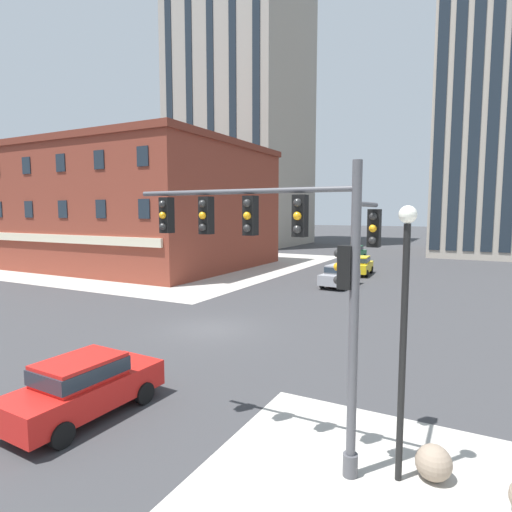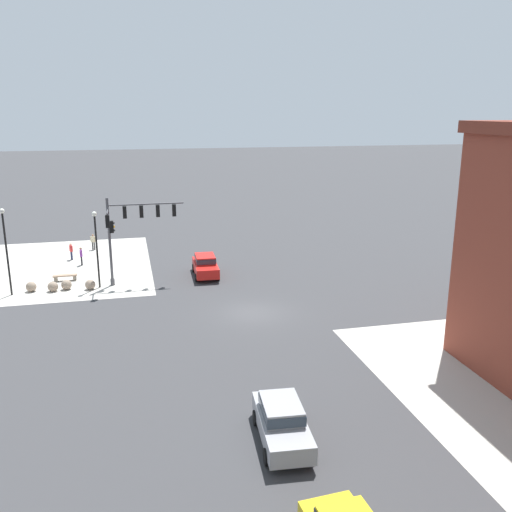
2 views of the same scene
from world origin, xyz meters
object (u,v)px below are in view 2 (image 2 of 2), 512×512
Objects in this scene: bollard_sphere_curb_c at (53,287)px; car_main_southbound_far at (282,420)px; bollard_sphere_curb_b at (66,285)px; pedestrian_near_bench at (81,255)px; traffic_signal_main at (128,226)px; street_lamp_corner_near at (96,241)px; bollard_sphere_curb_a at (90,285)px; bollard_sphere_curb_d at (31,287)px; pedestrian_at_curb at (71,250)px; pedestrian_walking_east at (93,241)px; bench_near_signal at (65,277)px; car_cross_eastbound at (205,265)px; street_lamp_mid_sidewalk at (6,243)px.

car_main_southbound_far is at bearing 116.94° from bollard_sphere_curb_c.
pedestrian_near_bench reaches higher than bollard_sphere_curb_b.
pedestrian_near_bench is 30.32m from car_main_southbound_far.
traffic_signal_main reaches higher than street_lamp_corner_near.
pedestrian_near_bench is 7.36m from street_lamp_corner_near.
bollard_sphere_curb_a is 4.21m from bollard_sphere_curb_d.
bollard_sphere_curb_a and bollard_sphere_curb_c have the same top height.
car_main_southbound_far is (-10.56, 30.84, 0.04)m from pedestrian_at_curb.
traffic_signal_main is 4.32× the size of pedestrian_at_curb.
bollard_sphere_curb_c is 12.38m from pedestrian_walking_east.
bench_near_signal is (0.31, -2.28, -0.05)m from bollard_sphere_curb_b.
pedestrian_walking_east is at bearing -100.76° from bollard_sphere_curb_c.
street_lamp_corner_near reaches higher than bench_near_signal.
traffic_signal_main is 8.89× the size of bollard_sphere_curb_a.
traffic_signal_main is 8.45m from pedestrian_near_bench.
bollard_sphere_curb_a reaches higher than bench_near_signal.
car_cross_eastbound is (-0.31, -23.27, 0.00)m from car_main_southbound_far.
bollard_sphere_curb_b is 5.13m from street_lamp_mid_sidewalk.
pedestrian_near_bench is 1.02× the size of pedestrian_walking_east.
car_main_southbound_far and car_cross_eastbound have the same top height.
pedestrian_at_curb reaches higher than bollard_sphere_curb_c.
bollard_sphere_curb_c is 1.58m from bollard_sphere_curb_d.
car_main_southbound_far is at bearing 108.91° from pedestrian_at_curb.
car_main_southbound_far reaches higher than bollard_sphere_curb_c.
bollard_sphere_curb_d is at bearing -1.56° from street_lamp_corner_near.
pedestrian_walking_east is 12.29m from street_lamp_corner_near.
street_lamp_mid_sidewalk is (3.74, 0.36, 3.50)m from bollard_sphere_curb_b.
bollard_sphere_curb_a is at bearing 176.80° from bollard_sphere_curb_c.
traffic_signal_main is 1.50× the size of car_cross_eastbound.
bollard_sphere_curb_a is at bearing 98.64° from pedestrian_near_bench.
bollard_sphere_curb_c is at bearing 76.14° from bench_near_signal.
bollard_sphere_curb_c and bollard_sphere_curb_d have the same top height.
car_cross_eastbound is (-13.00, -1.00, 0.54)m from bollard_sphere_curb_d.
traffic_signal_main reaches higher than bollard_sphere_curb_a.
pedestrian_walking_east is 0.35× the size of car_cross_eastbound.
street_lamp_mid_sidewalk is at bearing 3.51° from traffic_signal_main.
pedestrian_at_curb is at bearing -34.85° from car_cross_eastbound.
bollard_sphere_curb_d is at bearing 64.36° from pedestrian_near_bench.
street_lamp_mid_sidewalk reaches higher than bollard_sphere_curb_a.
bollard_sphere_curb_a is 9.30m from pedestrian_at_curb.
car_main_southbound_far reaches higher than bollard_sphere_curb_d.
street_lamp_corner_near is at bearing -176.39° from bollard_sphere_curb_c.
bollard_sphere_curb_d is 0.12× the size of street_lamp_mid_sidewalk.
bollard_sphere_curb_a is at bearing 167.40° from bollard_sphere_curb_b.
bollard_sphere_curb_b is 0.17× the size of car_cross_eastbound.
car_main_southbound_far is at bearing 89.25° from car_cross_eastbound.
bollard_sphere_curb_a is 3.34m from bench_near_signal.
traffic_signal_main is 6.96m from car_cross_eastbound.
bollard_sphere_curb_b is 12.01m from pedestrian_walking_east.
bollard_sphere_curb_b is at bearing 1.90° from traffic_signal_main.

